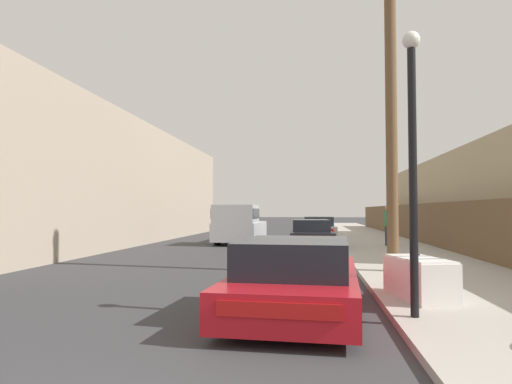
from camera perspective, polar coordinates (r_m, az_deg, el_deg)
name	(u,v)px	position (r m, az deg, el deg)	size (l,w,h in m)	color
sidewalk_curb	(372,240)	(25.74, 14.33, -5.80)	(4.20, 63.00, 0.12)	#ADA89E
discarded_fridge	(419,278)	(8.59, 19.74, -10.09)	(1.02, 1.67, 0.73)	white
parked_sports_car_red	(297,278)	(7.60, 5.14, -10.67)	(2.19, 4.79, 1.20)	red
car_parked_mid	(310,235)	(19.68, 6.82, -5.37)	(1.95, 4.23, 1.27)	black
car_parked_far	(318,229)	(26.22, 7.79, -4.57)	(1.93, 4.59, 1.30)	gray
pickup_truck	(239,225)	(22.78, -2.10, -4.10)	(2.09, 5.35, 1.91)	silver
utility_pole	(391,87)	(12.56, 16.51, 12.47)	(1.80, 0.29, 9.20)	brown
street_lamp	(413,147)	(7.07, 18.98, 5.29)	(0.26, 0.26, 4.18)	black
wooden_fence	(415,222)	(24.61, 19.26, -3.59)	(0.08, 42.70, 1.86)	brown
building_left_block	(94,185)	(25.72, -19.56, 0.78)	(7.00, 26.66, 5.97)	tan
building_right_house	(503,200)	(24.91, 28.44, -0.89)	(6.00, 20.67, 4.30)	tan
pedestrian	(388,225)	(20.74, 16.20, -3.93)	(0.34, 0.34, 1.77)	#282D42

